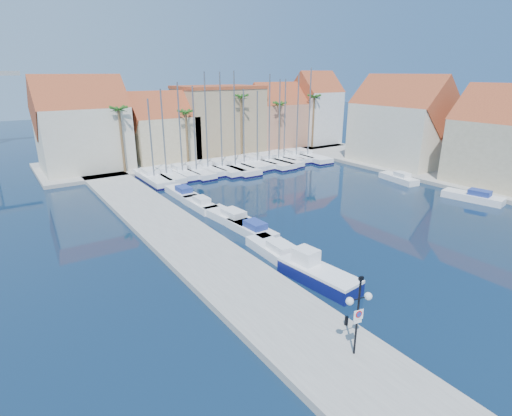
{
  "coord_description": "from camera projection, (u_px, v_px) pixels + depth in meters",
  "views": [
    {
      "loc": [
        -21.78,
        -15.6,
        14.27
      ],
      "look_at": [
        -3.4,
        11.74,
        3.0
      ],
      "focal_mm": 28.0,
      "sensor_mm": 36.0,
      "label": 1
    }
  ],
  "objects": [
    {
      "name": "palm_4",
      "position": [
        314.0,
        99.0,
        74.09
      ],
      "size": [
        2.6,
        2.6,
        10.65
      ],
      "color": "brown",
      "rests_on": "shore_north"
    },
    {
      "name": "building_4",
      "position": [
        315.0,
        110.0,
        80.18
      ],
      "size": [
        8.3,
        8.0,
        14.0
      ],
      "color": "silver",
      "rests_on": "shore_north"
    },
    {
      "name": "shore_east",
      "position": [
        449.0,
        175.0,
        56.96
      ],
      "size": [
        12.0,
        60.0,
        0.5
      ],
      "primitive_type": "cube",
      "color": "gray",
      "rests_on": "ground"
    },
    {
      "name": "motorboat_west_2",
      "position": [
        230.0,
        217.0,
        39.88
      ],
      "size": [
        2.8,
        7.04,
        1.4
      ],
      "rotation": [
        0.0,
        0.0,
        0.09
      ],
      "color": "white",
      "rests_on": "ground"
    },
    {
      "name": "shore_north",
      "position": [
        205.0,
        155.0,
        71.26
      ],
      "size": [
        54.0,
        16.0,
        0.5
      ],
      "primitive_type": "cube",
      "color": "gray",
      "rests_on": "ground"
    },
    {
      "name": "motorboat_west_1",
      "position": [
        252.0,
        229.0,
        36.82
      ],
      "size": [
        2.17,
        6.07,
        1.4
      ],
      "rotation": [
        0.0,
        0.0,
        0.04
      ],
      "color": "white",
      "rests_on": "ground"
    },
    {
      "name": "building_5",
      "position": [
        509.0,
        142.0,
        49.61
      ],
      "size": [
        9.0,
        12.3,
        12.5
      ],
      "color": "tan",
      "rests_on": "shore_east"
    },
    {
      "name": "sailboat_12",
      "position": [
        295.0,
        156.0,
        68.01
      ],
      "size": [
        2.8,
        8.42,
        14.0
      ],
      "rotation": [
        0.0,
        0.0,
        -0.07
      ],
      "color": "white",
      "rests_on": "ground"
    },
    {
      "name": "building_2",
      "position": [
        219.0,
        119.0,
        70.89
      ],
      "size": [
        14.2,
        10.2,
        11.5
      ],
      "color": "tan",
      "rests_on": "shore_north"
    },
    {
      "name": "sailboat_13",
      "position": [
        305.0,
        156.0,
        68.4
      ],
      "size": [
        3.42,
        11.26,
        14.92
      ],
      "rotation": [
        0.0,
        0.0,
        -0.04
      ],
      "color": "white",
      "rests_on": "ground"
    },
    {
      "name": "sailboat_1",
      "position": [
        165.0,
        175.0,
        55.8
      ],
      "size": [
        2.5,
        9.35,
        12.19
      ],
      "rotation": [
        0.0,
        0.0,
        -0.0
      ],
      "color": "white",
      "rests_on": "ground"
    },
    {
      "name": "building_0",
      "position": [
        83.0,
        128.0,
        57.88
      ],
      "size": [
        12.3,
        9.0,
        13.5
      ],
      "color": "beige",
      "rests_on": "shore_north"
    },
    {
      "name": "ground",
      "position": [
        388.0,
        283.0,
        28.37
      ],
      "size": [
        260.0,
        260.0,
        0.0
      ],
      "primitive_type": "plane",
      "color": "black",
      "rests_on": "ground"
    },
    {
      "name": "sailboat_5",
      "position": [
        220.0,
        168.0,
        60.02
      ],
      "size": [
        3.26,
        10.55,
        14.29
      ],
      "rotation": [
        0.0,
        0.0,
        0.05
      ],
      "color": "white",
      "rests_on": "ground"
    },
    {
      "name": "motorboat_west_3",
      "position": [
        200.0,
        204.0,
        43.86
      ],
      "size": [
        1.89,
        5.69,
        1.4
      ],
      "rotation": [
        0.0,
        0.0,
        0.01
      ],
      "color": "white",
      "rests_on": "ground"
    },
    {
      "name": "palm_3",
      "position": [
        280.0,
        106.0,
        70.17
      ],
      "size": [
        2.6,
        2.6,
        9.65
      ],
      "color": "brown",
      "rests_on": "shore_north"
    },
    {
      "name": "sailboat_10",
      "position": [
        276.0,
        160.0,
        65.4
      ],
      "size": [
        3.34,
        10.75,
        13.25
      ],
      "rotation": [
        0.0,
        0.0,
        0.05
      ],
      "color": "white",
      "rests_on": "ground"
    },
    {
      "name": "palm_2",
      "position": [
        241.0,
        99.0,
        65.49
      ],
      "size": [
        2.6,
        2.6,
        11.15
      ],
      "color": "brown",
      "rests_on": "shore_north"
    },
    {
      "name": "building_3",
      "position": [
        276.0,
        118.0,
        76.57
      ],
      "size": [
        10.3,
        8.0,
        12.0
      ],
      "color": "tan",
      "rests_on": "shore_north"
    },
    {
      "name": "lamp_post",
      "position": [
        359.0,
        304.0,
        19.64
      ],
      "size": [
        1.5,
        0.6,
        4.47
      ],
      "rotation": [
        0.0,
        0.0,
        -0.17
      ],
      "color": "black",
      "rests_on": "quay_west"
    },
    {
      "name": "sailboat_4",
      "position": [
        206.0,
        168.0,
        59.39
      ],
      "size": [
        2.41,
        8.63,
        14.31
      ],
      "rotation": [
        0.0,
        0.0,
        0.02
      ],
      "color": "white",
      "rests_on": "ground"
    },
    {
      "name": "palm_0",
      "position": [
        119.0,
        111.0,
        55.24
      ],
      "size": [
        2.6,
        2.6,
        10.15
      ],
      "color": "brown",
      "rests_on": "shore_north"
    },
    {
      "name": "sailboat_9",
      "position": [
        266.0,
        161.0,
        64.31
      ],
      "size": [
        3.58,
        11.55,
        13.97
      ],
      "rotation": [
        0.0,
        0.0,
        0.05
      ],
      "color": "white",
      "rests_on": "ground"
    },
    {
      "name": "fishing_boat",
      "position": [
        317.0,
        273.0,
        28.35
      ],
      "size": [
        2.78,
        6.47,
        2.2
      ],
      "rotation": [
        0.0,
        0.0,
        0.11
      ],
      "color": "#0E1352",
      "rests_on": "ground"
    },
    {
      "name": "sailboat_2",
      "position": [
        181.0,
        172.0,
        57.14
      ],
      "size": [
        2.38,
        8.25,
        13.01
      ],
      "rotation": [
        0.0,
        0.0,
        0.03
      ],
      "color": "white",
      "rests_on": "ground"
    },
    {
      "name": "motorboat_east_1",
      "position": [
        399.0,
        178.0,
        54.52
      ],
      "size": [
        2.71,
        6.02,
        1.4
      ],
      "rotation": [
        0.0,
        0.0,
        -0.15
      ],
      "color": "white",
      "rests_on": "ground"
    },
    {
      "name": "building_1",
      "position": [
        162.0,
        130.0,
        64.61
      ],
      "size": [
        10.3,
        8.0,
        11.0
      ],
      "color": "tan",
      "rests_on": "shore_north"
    },
    {
      "name": "sailboat_8",
      "position": [
        255.0,
        163.0,
        63.35
      ],
      "size": [
        2.8,
        8.58,
        11.61
      ],
      "rotation": [
        0.0,
        0.0,
        0.07
      ],
      "color": "white",
      "rests_on": "ground"
    },
    {
      "name": "building_6",
      "position": [
        401.0,
        124.0,
        61.99
      ],
      "size": [
        9.0,
        14.3,
        13.5
      ],
      "color": "beige",
      "rests_on": "shore_east"
    },
    {
      "name": "motorboat_west_4",
      "position": [
        182.0,
        193.0,
        47.89
      ],
      "size": [
        2.0,
        6.18,
        1.4
      ],
      "rotation": [
        0.0,
        0.0,
        -0.0
      ],
      "color": "white",
      "rests_on": "ground"
    },
    {
      "name": "sailboat_11",
      "position": [
        282.0,
        157.0,
        67.12
      ],
      "size": [
        2.68,
        8.87,
        13.22
      ],
      "rotation": [
        0.0,
        0.0,
        0.04
      ],
      "color": "white",
      "rests_on": "ground"
    },
    {
      "name": "sailboat_0",
      "position": [
        153.0,
        178.0,
        54.45
      ],
      "size": [
        2.6,
        9.79,
        11.04
      ],
      "rotation": [
        0.0,
        0.0,
        -0.0
      ],
      "color": "white",
      "rests_on": "ground"
    },
    {
      "name": "sailboat_6",
      "position": [
        233.0,
        167.0,
        60.75
      ],
      "size": [
        3.01,
        11.37,
        14.43
      ],
      "rotation": [
        0.0,
        0.0,
        0.0
      ],
      "color": "white",
      "rests_on": "ground"
    },
    {
      "name": "sailboat_3",
      "position": [
        195.0,
        171.0,
        57.75
      ],
      "size": [
        2.73,
        9.01,
        12.47
      ],
      "rotation": [
        0.0,
        0.0,
        0.04
      ],
      "color": "white",
      "rests_on": "ground"
    },
    {
      "name": "motorboat_east_0",
      "position": [
        474.0,
        197.0,
        46.41
      ],
      "size": [
        3.36,
        6.8,
        1.4
      ],
      "rotation": [
        0.0,
        0.0,
        0.2
      ],
      "color": "white",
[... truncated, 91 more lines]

